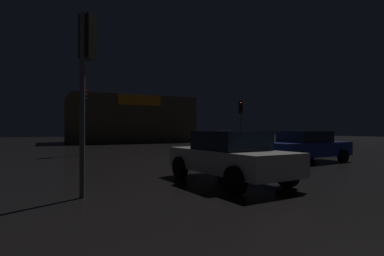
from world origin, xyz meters
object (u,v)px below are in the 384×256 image
object	(u,v)px
traffic_signal_cross_left	(241,115)
car_far	(229,156)
traffic_signal_cross_right	(83,106)
car_near	(306,146)
traffic_signal_main	(87,61)
store_building	(129,120)

from	to	relation	value
traffic_signal_cross_left	car_far	bearing A→B (deg)	-127.34
traffic_signal_cross_right	car_near	distance (m)	12.73
traffic_signal_cross_left	traffic_signal_main	bearing A→B (deg)	-138.46
car_near	car_far	bearing A→B (deg)	-155.19
store_building	traffic_signal_cross_left	world-z (taller)	store_building
traffic_signal_cross_right	car_near	xyz separation A→B (m)	(8.81, -8.92, -2.21)
traffic_signal_cross_left	car_near	distance (m)	8.16
traffic_signal_cross_right	traffic_signal_main	bearing A→B (deg)	-96.40
car_near	traffic_signal_main	bearing A→B (deg)	-163.79
traffic_signal_cross_left	traffic_signal_cross_right	bearing A→B (deg)	173.59
store_building	traffic_signal_cross_right	world-z (taller)	store_building
traffic_signal_cross_left	traffic_signal_cross_right	xyz separation A→B (m)	(-10.71, 1.20, 0.36)
car_near	car_far	distance (m)	6.79
store_building	car_near	size ratio (longest dim) A/B	3.10
traffic_signal_main	traffic_signal_cross_left	xyz separation A→B (m)	(12.04, 10.67, -0.51)
traffic_signal_main	car_far	distance (m)	4.62
traffic_signal_main	traffic_signal_cross_right	world-z (taller)	traffic_signal_main
traffic_signal_main	traffic_signal_cross_left	distance (m)	16.10
store_building	traffic_signal_cross_left	xyz separation A→B (m)	(3.08, -19.49, -0.15)
car_far	store_building	bearing A→B (deg)	80.58
traffic_signal_cross_left	car_far	size ratio (longest dim) A/B	0.83
store_building	traffic_signal_cross_right	bearing A→B (deg)	-112.66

